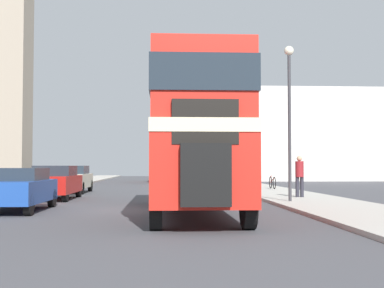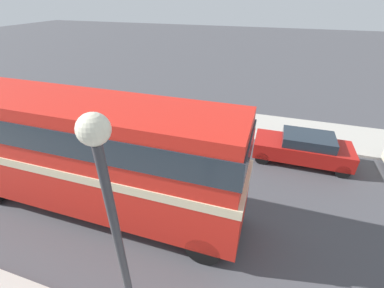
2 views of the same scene
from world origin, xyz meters
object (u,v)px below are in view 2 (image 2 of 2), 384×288
object	(u,v)px
double_decker_bus	(92,151)
car_parked_near	(182,130)
car_parked_mid	(303,148)
street_lamp	(119,247)

from	to	relation	value
double_decker_bus	car_parked_near	xyz separation A→B (m)	(-5.56, 1.10, -1.80)
double_decker_bus	car_parked_mid	world-z (taller)	double_decker_bus
car_parked_mid	street_lamp	distance (m)	10.53
double_decker_bus	car_parked_mid	distance (m)	9.19
car_parked_near	car_parked_mid	xyz separation A→B (m)	(0.03, 6.02, 0.03)
car_parked_near	street_lamp	size ratio (longest dim) A/B	0.71
car_parked_near	car_parked_mid	bearing A→B (deg)	89.71
car_parked_near	double_decker_bus	bearing A→B (deg)	-11.24
double_decker_bus	car_parked_mid	size ratio (longest dim) A/B	2.40
car_parked_near	street_lamp	distance (m)	10.30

